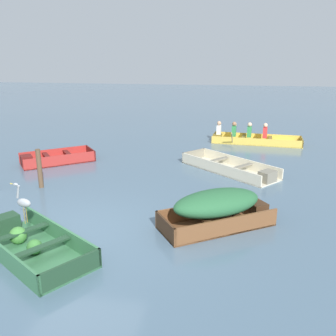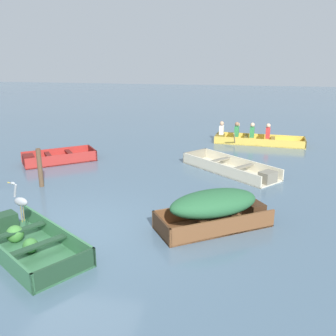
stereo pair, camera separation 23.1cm
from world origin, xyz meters
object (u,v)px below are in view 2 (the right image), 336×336
dinghy_green_foreground (25,242)px  skiff_wooden_brown_outer_moored (215,207)px  skiff_cream_mid_moored (233,169)px  heron_on_dinghy (20,200)px  mooring_post (40,168)px  skiff_red_near_moored (56,158)px  rowboat_yellow_with_crew (253,138)px

dinghy_green_foreground → skiff_wooden_brown_outer_moored: bearing=25.1°
skiff_cream_mid_moored → heron_on_dinghy: size_ratio=3.90×
skiff_cream_mid_moored → dinghy_green_foreground: bearing=-123.9°
skiff_cream_mid_moored → mooring_post: mooring_post is taller
heron_on_dinghy → skiff_wooden_brown_outer_moored: bearing=19.0°
skiff_red_near_moored → rowboat_yellow_with_crew: 8.15m
skiff_red_near_moored → mooring_post: bearing=-71.8°
dinghy_green_foreground → skiff_red_near_moored: bearing=111.8°
dinghy_green_foreground → mooring_post: 3.71m
skiff_red_near_moored → skiff_wooden_brown_outer_moored: (5.91, -4.12, 0.35)m
rowboat_yellow_with_crew → mooring_post: mooring_post is taller
skiff_red_near_moored → mooring_post: size_ratio=2.28×
rowboat_yellow_with_crew → mooring_post: size_ratio=3.36×
rowboat_yellow_with_crew → heron_on_dinghy: (-4.82, -9.77, 0.65)m
skiff_wooden_brown_outer_moored → mooring_post: mooring_post is taller
skiff_red_near_moored → skiff_cream_mid_moored: 6.20m
dinghy_green_foreground → rowboat_yellow_with_crew: bearing=65.7°
dinghy_green_foreground → skiff_red_near_moored: (-2.32, 5.80, -0.01)m
skiff_red_near_moored → skiff_wooden_brown_outer_moored: bearing=-34.9°
skiff_cream_mid_moored → rowboat_yellow_with_crew: 4.42m
heron_on_dinghy → mooring_post: heron_on_dinghy is taller
skiff_red_near_moored → rowboat_yellow_with_crew: (6.90, 4.34, 0.07)m
skiff_wooden_brown_outer_moored → heron_on_dinghy: 4.06m
skiff_cream_mid_moored → mooring_post: size_ratio=2.90×
skiff_red_near_moored → mooring_post: mooring_post is taller
rowboat_yellow_with_crew → heron_on_dinghy: heron_on_dinghy is taller
skiff_cream_mid_moored → skiff_wooden_brown_outer_moored: 4.12m
rowboat_yellow_with_crew → mooring_post: (-6.10, -6.78, 0.36)m
skiff_red_near_moored → heron_on_dinghy: heron_on_dinghy is taller
dinghy_green_foreground → skiff_red_near_moored: 6.25m
rowboat_yellow_with_crew → skiff_wooden_brown_outer_moored: bearing=-96.7°
skiff_red_near_moored → rowboat_yellow_with_crew: rowboat_yellow_with_crew is taller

